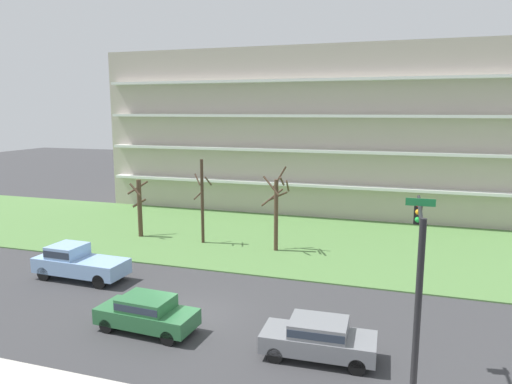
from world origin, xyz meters
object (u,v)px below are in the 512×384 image
pickup_blue_center_left (78,262)px  traffic_signal_mast (417,277)px  sedan_gray_near_left (318,337)px  tree_left (202,200)px  tree_center (277,208)px  sedan_green_center_right (147,312)px  tree_far_left (139,206)px

pickup_blue_center_left → traffic_signal_mast: 19.84m
sedan_gray_near_left → pickup_blue_center_left: size_ratio=0.82×
tree_left → tree_center: bearing=-1.6°
sedan_gray_near_left → sedan_green_center_right: size_ratio=0.99×
sedan_green_center_right → traffic_signal_mast: size_ratio=0.66×
tree_left → traffic_signal_mast: bearing=-48.5°
tree_center → sedan_gray_near_left: bearing=-68.0°
tree_far_left → tree_center: size_ratio=0.76×
sedan_green_center_right → traffic_signal_mast: bearing=-11.1°
tree_center → sedan_gray_near_left: (5.31, -13.17, -2.15)m
tree_left → sedan_green_center_right: bearing=-76.1°
pickup_blue_center_left → sedan_green_center_right: (7.15, -4.51, -0.14)m
traffic_signal_mast → sedan_green_center_right: bearing=165.6°
pickup_blue_center_left → sedan_green_center_right: size_ratio=1.21×
tree_left → pickup_blue_center_left: size_ratio=1.12×
sedan_gray_near_left → pickup_blue_center_left: (-14.69, 4.51, 0.14)m
sedan_gray_near_left → pickup_blue_center_left: pickup_blue_center_left is taller
tree_far_left → tree_left: (5.28, -0.20, 0.79)m
sedan_green_center_right → tree_center: bearing=83.6°
tree_far_left → sedan_gray_near_left: size_ratio=0.99×
pickup_blue_center_left → traffic_signal_mast: size_ratio=0.80×
tree_far_left → sedan_green_center_right: 16.09m
tree_center → traffic_signal_mast: 18.25m
tree_left → traffic_signal_mast: size_ratio=0.90×
tree_center → pickup_blue_center_left: bearing=-137.3°
tree_center → traffic_signal_mast: bearing=-61.4°
sedan_gray_near_left → pickup_blue_center_left: bearing=160.9°
pickup_blue_center_left → traffic_signal_mast: (18.08, -7.31, 3.66)m
sedan_gray_near_left → traffic_signal_mast: bearing=-41.6°
tree_far_left → tree_center: tree_center is taller
pickup_blue_center_left → tree_far_left: bearing=-79.2°
tree_left → tree_center: tree_left is taller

